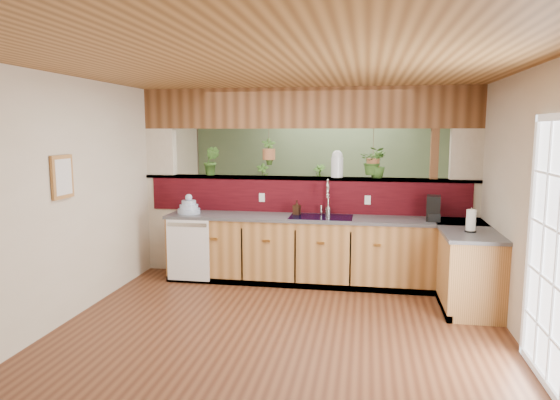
% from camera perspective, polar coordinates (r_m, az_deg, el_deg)
% --- Properties ---
extents(ground, '(4.60, 7.00, 0.01)m').
position_cam_1_polar(ground, '(5.89, 1.25, -12.15)').
color(ground, '#552D1A').
rests_on(ground, ground).
extents(ceiling, '(4.60, 7.00, 0.01)m').
position_cam_1_polar(ceiling, '(5.56, 1.34, 13.88)').
color(ceiling, brown).
rests_on(ceiling, ground).
extents(wall_back, '(4.60, 0.02, 2.60)m').
position_cam_1_polar(wall_back, '(9.04, 4.60, 3.34)').
color(wall_back, beige).
rests_on(wall_back, ground).
extents(wall_front, '(4.60, 0.02, 2.60)m').
position_cam_1_polar(wall_front, '(2.26, -12.30, -11.05)').
color(wall_front, beige).
rests_on(wall_front, ground).
extents(wall_left, '(0.02, 7.00, 2.60)m').
position_cam_1_polar(wall_left, '(6.34, -19.73, 0.92)').
color(wall_left, beige).
rests_on(wall_left, ground).
extents(wall_right, '(0.02, 7.00, 2.60)m').
position_cam_1_polar(wall_right, '(5.71, 24.75, -0.08)').
color(wall_right, beige).
rests_on(wall_right, ground).
extents(pass_through_partition, '(4.60, 0.21, 2.60)m').
position_cam_1_polar(pass_through_partition, '(6.92, 3.19, 1.01)').
color(pass_through_partition, beige).
rests_on(pass_through_partition, ground).
extents(pass_through_ledge, '(4.60, 0.21, 0.04)m').
position_cam_1_polar(pass_through_ledge, '(6.90, 2.96, 2.50)').
color(pass_through_ledge, brown).
rests_on(pass_through_ledge, ground).
extents(header_beam, '(4.60, 0.15, 0.55)m').
position_cam_1_polar(header_beam, '(6.88, 3.02, 10.45)').
color(header_beam, brown).
rests_on(header_beam, ground).
extents(sage_backwall, '(4.55, 0.02, 2.55)m').
position_cam_1_polar(sage_backwall, '(9.02, 4.59, 3.33)').
color(sage_backwall, '#506545').
rests_on(sage_backwall, ground).
extents(countertop, '(4.14, 1.52, 0.90)m').
position_cam_1_polar(countertop, '(6.53, 9.74, -6.13)').
color(countertop, '#9C6936').
rests_on(countertop, ground).
extents(dishwasher, '(0.58, 0.03, 0.82)m').
position_cam_1_polar(dishwasher, '(6.74, -10.48, -5.65)').
color(dishwasher, white).
rests_on(dishwasher, ground).
extents(navy_sink, '(0.82, 0.50, 0.18)m').
position_cam_1_polar(navy_sink, '(6.58, 4.70, -2.61)').
color(navy_sink, black).
rests_on(navy_sink, countertop).
extents(french_door, '(0.06, 1.02, 2.16)m').
position_cam_1_polar(french_door, '(4.52, 28.39, -5.49)').
color(french_door, white).
rests_on(french_door, ground).
extents(framed_print, '(0.04, 0.35, 0.45)m').
position_cam_1_polar(framed_print, '(5.62, -23.61, 2.43)').
color(framed_print, '#9C6936').
rests_on(framed_print, wall_left).
extents(faucet, '(0.21, 0.22, 0.49)m').
position_cam_1_polar(faucet, '(6.67, 5.47, 0.50)').
color(faucet, '#B7B7B2').
rests_on(faucet, countertop).
extents(dish_stack, '(0.31, 0.31, 0.27)m').
position_cam_1_polar(dish_stack, '(6.91, -10.37, -0.85)').
color(dish_stack, '#9FAFCD').
rests_on(dish_stack, countertop).
extents(soap_dispenser, '(0.11, 0.11, 0.19)m').
position_cam_1_polar(soap_dispenser, '(6.71, 1.93, -0.87)').
color(soap_dispenser, '#321E12').
rests_on(soap_dispenser, countertop).
extents(coffee_maker, '(0.17, 0.28, 0.31)m').
position_cam_1_polar(coffee_maker, '(6.56, 17.13, -1.01)').
color(coffee_maker, black).
rests_on(coffee_maker, countertop).
extents(paper_towel, '(0.13, 0.13, 0.27)m').
position_cam_1_polar(paper_towel, '(5.96, 20.98, -2.27)').
color(paper_towel, black).
rests_on(paper_towel, countertop).
extents(glass_jar, '(0.17, 0.17, 0.37)m').
position_cam_1_polar(glass_jar, '(6.85, 6.55, 4.13)').
color(glass_jar, silver).
rests_on(glass_jar, pass_through_ledge).
extents(ledge_plant_left, '(0.23, 0.19, 0.41)m').
position_cam_1_polar(ledge_plant_left, '(7.17, -7.84, 4.44)').
color(ledge_plant_left, '#2E541D').
rests_on(ledge_plant_left, pass_through_ledge).
extents(ledge_plant_right, '(0.27, 0.27, 0.37)m').
position_cam_1_polar(ledge_plant_right, '(6.84, 11.07, 4.03)').
color(ledge_plant_right, '#2E541D').
rests_on(ledge_plant_right, pass_through_ledge).
extents(hanging_plant_a, '(0.23, 0.19, 0.49)m').
position_cam_1_polar(hanging_plant_a, '(6.95, -1.28, 6.53)').
color(hanging_plant_a, brown).
rests_on(hanging_plant_a, header_beam).
extents(hanging_plant_b, '(0.35, 0.30, 0.55)m').
position_cam_1_polar(hanging_plant_b, '(6.83, 10.62, 5.75)').
color(hanging_plant_b, brown).
rests_on(hanging_plant_b, header_beam).
extents(shelving_console, '(1.55, 0.54, 1.02)m').
position_cam_1_polar(shelving_console, '(8.95, 1.46, -1.85)').
color(shelving_console, black).
rests_on(shelving_console, ground).
extents(shelf_plant_a, '(0.24, 0.18, 0.44)m').
position_cam_1_polar(shelf_plant_a, '(8.95, -2.00, 2.84)').
color(shelf_plant_a, '#2E541D').
rests_on(shelf_plant_a, shelving_console).
extents(shelf_plant_b, '(0.32, 0.32, 0.43)m').
position_cam_1_polar(shelf_plant_b, '(8.80, 4.49, 2.70)').
color(shelf_plant_b, '#2E541D').
rests_on(shelf_plant_b, shelving_console).
extents(floor_plant, '(0.84, 0.80, 0.74)m').
position_cam_1_polar(floor_plant, '(7.68, 10.37, -4.61)').
color(floor_plant, '#2E541D').
rests_on(floor_plant, ground).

